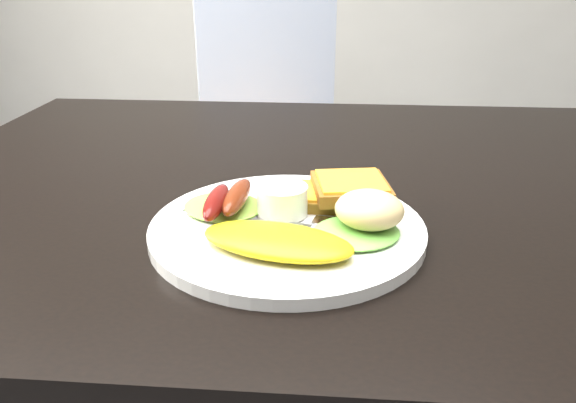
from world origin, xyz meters
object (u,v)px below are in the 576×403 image
object	(u,v)px
dining_table	(363,191)
dining_chair	(261,154)
plate	(287,229)
person	(367,56)

from	to	relation	value
dining_table	dining_chair	size ratio (longest dim) A/B	2.63
plate	person	bearing A→B (deg)	82.48
dining_table	plate	distance (m)	0.19
dining_chair	person	bearing A→B (deg)	-47.14
person	plate	xyz separation A→B (m)	(-0.13, -0.98, -0.02)
person	dining_table	bearing A→B (deg)	72.32
plate	dining_chair	bearing A→B (deg)	98.73
person	dining_chair	bearing A→B (deg)	-43.33
dining_chair	plate	bearing A→B (deg)	-99.69
dining_table	plate	world-z (taller)	plate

